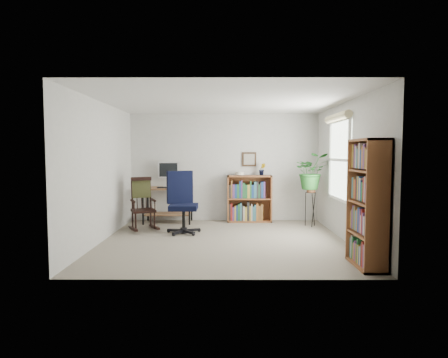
{
  "coord_description": "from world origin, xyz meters",
  "views": [
    {
      "loc": [
        0.02,
        -6.41,
        1.53
      ],
      "look_at": [
        0.0,
        0.4,
        1.05
      ],
      "focal_mm": 30.0,
      "sensor_mm": 36.0,
      "label": 1
    }
  ],
  "objects_px": {
    "office_chair": "(184,202)",
    "tall_bookshelf": "(367,203)",
    "desk": "(168,205)",
    "low_bookshelf": "(249,199)",
    "rocking_chair": "(143,203)"
  },
  "relations": [
    {
      "from": "rocking_chair",
      "to": "low_bookshelf",
      "type": "height_order",
      "value": "rocking_chair"
    },
    {
      "from": "rocking_chair",
      "to": "tall_bookshelf",
      "type": "height_order",
      "value": "tall_bookshelf"
    },
    {
      "from": "desk",
      "to": "low_bookshelf",
      "type": "distance_m",
      "value": 1.8
    },
    {
      "from": "office_chair",
      "to": "low_bookshelf",
      "type": "xyz_separation_m",
      "value": [
        1.33,
        1.2,
        -0.08
      ]
    },
    {
      "from": "desk",
      "to": "low_bookshelf",
      "type": "bearing_deg",
      "value": 3.84
    },
    {
      "from": "desk",
      "to": "tall_bookshelf",
      "type": "relative_size",
      "value": 0.63
    },
    {
      "from": "office_chair",
      "to": "tall_bookshelf",
      "type": "xyz_separation_m",
      "value": [
        2.69,
        -2.07,
        0.26
      ]
    },
    {
      "from": "desk",
      "to": "tall_bookshelf",
      "type": "xyz_separation_m",
      "value": [
        3.15,
        -3.16,
        0.47
      ]
    },
    {
      "from": "desk",
      "to": "office_chair",
      "type": "height_order",
      "value": "office_chair"
    },
    {
      "from": "office_chair",
      "to": "low_bookshelf",
      "type": "relative_size",
      "value": 1.16
    },
    {
      "from": "rocking_chair",
      "to": "low_bookshelf",
      "type": "xyz_separation_m",
      "value": [
        2.16,
        0.88,
        -0.01
      ]
    },
    {
      "from": "office_chair",
      "to": "rocking_chair",
      "type": "xyz_separation_m",
      "value": [
        -0.84,
        0.32,
        -0.07
      ]
    },
    {
      "from": "rocking_chair",
      "to": "desk",
      "type": "bearing_deg",
      "value": 41.47
    },
    {
      "from": "rocking_chair",
      "to": "low_bookshelf",
      "type": "bearing_deg",
      "value": -0.28
    },
    {
      "from": "office_chair",
      "to": "tall_bookshelf",
      "type": "distance_m",
      "value": 3.4
    }
  ]
}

